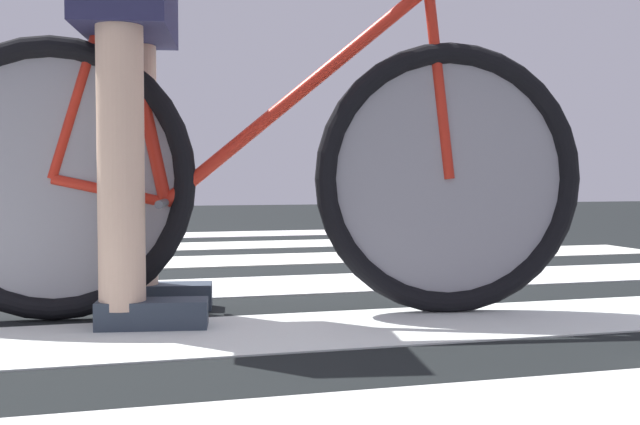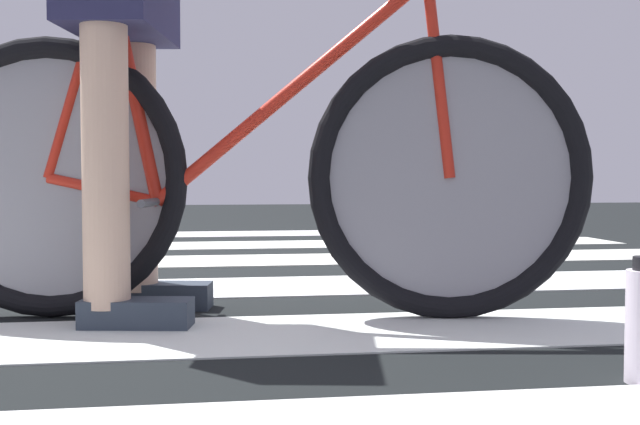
% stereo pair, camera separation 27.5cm
% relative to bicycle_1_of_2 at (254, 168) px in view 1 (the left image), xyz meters
% --- Properties ---
extents(ground, '(18.00, 14.00, 0.02)m').
position_rel_bicycle_1_of_2_xyz_m(ground, '(-0.54, 0.78, -0.40)').
color(ground, black).
extents(crosswalk_markings, '(5.34, 4.25, 0.00)m').
position_rel_bicycle_1_of_2_xyz_m(crosswalk_markings, '(-0.50, 0.93, -0.38)').
color(crosswalk_markings, silver).
rests_on(crosswalk_markings, ground).
extents(bicycle_1_of_2, '(1.72, 0.54, 0.93)m').
position_rel_bicycle_1_of_2_xyz_m(bicycle_1_of_2, '(0.00, 0.00, 0.00)').
color(bicycle_1_of_2, black).
rests_on(bicycle_1_of_2, ground).
extents(cyclist_1_of_2, '(0.37, 0.44, 1.00)m').
position_rel_bicycle_1_of_2_xyz_m(cyclist_1_of_2, '(-0.31, 0.05, 0.26)').
color(cyclist_1_of_2, beige).
rests_on(cyclist_1_of_2, ground).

